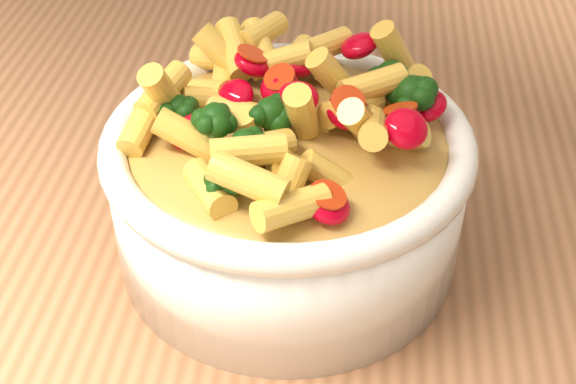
# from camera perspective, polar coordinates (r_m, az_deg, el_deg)

# --- Properties ---
(table) EXTENTS (1.20, 0.80, 0.90)m
(table) POSITION_cam_1_polar(r_m,az_deg,el_deg) (0.66, 6.84, -6.45)
(table) COLOR #AC7049
(table) RESTS_ON ground
(serving_bowl) EXTENTS (0.23, 0.23, 0.10)m
(serving_bowl) POSITION_cam_1_polar(r_m,az_deg,el_deg) (0.50, 0.00, 0.11)
(serving_bowl) COLOR white
(serving_bowl) RESTS_ON table
(pasta_salad) EXTENTS (0.18, 0.18, 0.04)m
(pasta_salad) POSITION_cam_1_polar(r_m,az_deg,el_deg) (0.47, 0.00, 5.88)
(pasta_salad) COLOR #FFD050
(pasta_salad) RESTS_ON serving_bowl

